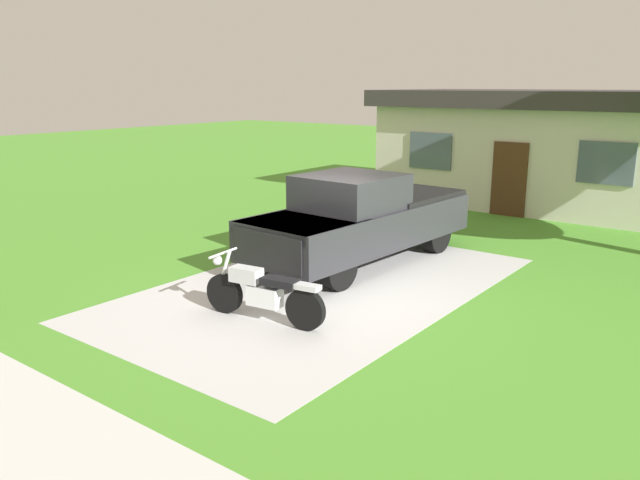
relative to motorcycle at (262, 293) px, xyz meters
The scene contains 6 objects.
ground_plane 2.01m from the motorcycle, 97.69° to the left, with size 80.00×80.00×0.00m, color #4D902D.
driveway_pad 2.01m from the motorcycle, 97.69° to the left, with size 4.98×8.38×0.01m, color #BEBEBE.
sidewalk_strip 4.10m from the motorcycle, 93.68° to the right, with size 36.00×1.80×0.01m, color silver.
motorcycle is the anchor object (origin of this frame).
pickup_truck 3.98m from the motorcycle, 99.90° to the left, with size 2.32×5.73×1.90m.
neighbor_house 12.97m from the motorcycle, 89.99° to the left, with size 9.60×5.60×3.50m.
Camera 1 is at (6.69, -8.87, 3.68)m, focal length 35.14 mm.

